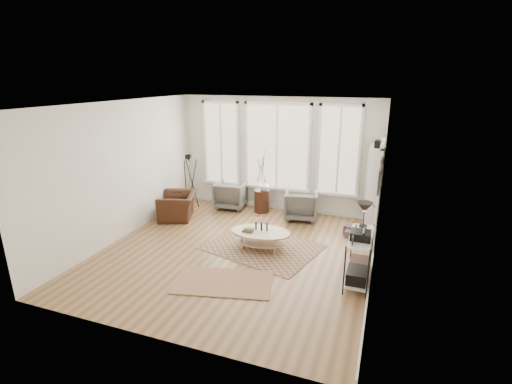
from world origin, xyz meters
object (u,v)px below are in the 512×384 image
at_px(bookcase, 374,188).
at_px(low_shelf, 359,253).
at_px(accent_chair, 178,206).
at_px(armchair_right, 301,205).
at_px(coffee_table, 260,235).
at_px(armchair_left, 231,195).
at_px(side_table, 262,183).

bearing_deg(bookcase, low_shelf, -91.28).
bearing_deg(accent_chair, armchair_right, 88.35).
distance_m(low_shelf, armchair_right, 2.98).
height_order(bookcase, coffee_table, bookcase).
height_order(bookcase, armchair_left, bookcase).
bearing_deg(bookcase, armchair_right, -179.87).
xyz_separation_m(coffee_table, armchair_right, (0.39, 1.93, 0.06)).
bearing_deg(side_table, bookcase, -3.00).
height_order(armchair_left, accent_chair, armchair_left).
distance_m(low_shelf, side_table, 3.77).
relative_size(armchair_left, accent_chair, 0.82).
height_order(coffee_table, armchair_left, armchair_left).
xyz_separation_m(bookcase, coffee_table, (-2.03, -1.93, -0.66)).
relative_size(coffee_table, accent_chair, 1.31).
bearing_deg(coffee_table, bookcase, 43.51).
height_order(armchair_left, armchair_right, same).
bearing_deg(side_table, low_shelf, -45.04).
xyz_separation_m(coffee_table, side_table, (-0.68, 2.07, 0.49)).
relative_size(bookcase, low_shelf, 1.58).
bearing_deg(low_shelf, armchair_left, 142.76).
bearing_deg(armchair_left, coffee_table, 121.08).
xyz_separation_m(bookcase, side_table, (-2.71, 0.14, -0.17)).
xyz_separation_m(coffee_table, accent_chair, (-2.49, 0.95, 0.01)).
distance_m(armchair_right, side_table, 1.16).
relative_size(armchair_left, armchair_right, 1.00).
relative_size(bookcase, coffee_table, 1.64).
bearing_deg(armchair_left, low_shelf, 137.28).
xyz_separation_m(bookcase, armchair_right, (-1.65, -0.00, -0.60)).
bearing_deg(armchair_right, coffee_table, 68.47).
relative_size(low_shelf, coffee_table, 1.04).
relative_size(coffee_table, side_table, 0.77).
height_order(armchair_left, side_table, side_table).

